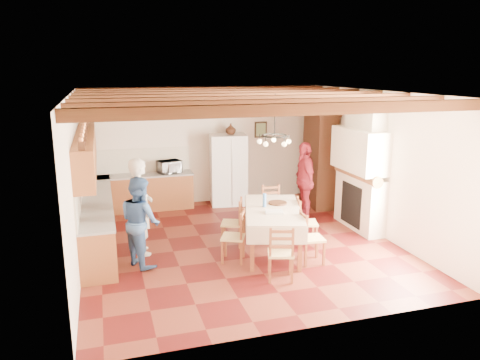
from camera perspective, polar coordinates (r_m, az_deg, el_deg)
The scene contains 31 objects.
floor at distance 9.47m, azimuth -0.06°, elevation -7.89°, with size 6.00×6.50×0.02m, color #480E0D.
ceiling at distance 8.83m, azimuth -0.07°, elevation 10.69°, with size 6.00×6.50×0.02m, color white.
wall_back at distance 12.13m, azimuth -4.47°, elevation 4.25°, with size 6.00×0.02×3.00m, color #F3E2CC.
wall_front at distance 6.09m, azimuth 8.77°, elevation -5.28°, with size 6.00×0.02×3.00m, color #F3E2CC.
wall_left at distance 8.68m, azimuth -19.46°, elevation -0.21°, with size 0.02×6.50×3.00m, color #F3E2CC.
wall_right at distance 10.28m, azimuth 16.24°, elevation 2.07°, with size 0.02×6.50×3.00m, color #F3E2CC.
ceiling_beams at distance 8.83m, azimuth -0.07°, elevation 10.04°, with size 6.00×6.30×0.16m, color #3D1B0E, non-canonical shape.
lower_cabinets_left at distance 9.97m, azimuth -16.96°, elevation -4.70°, with size 0.60×4.30×0.86m, color brown.
lower_cabinets_back at distance 11.83m, azimuth -11.41°, elevation -1.52°, with size 2.30×0.60×0.86m, color brown.
countertop_left at distance 9.84m, azimuth -17.14°, elevation -2.21°, with size 0.62×4.30×0.04m, color gray.
countertop_back at distance 11.72m, azimuth -11.51°, elevation 0.60°, with size 2.34×0.62×0.04m, color gray.
backsplash_left at distance 9.77m, azimuth -18.93°, elevation -0.51°, with size 0.03×4.30×0.60m, color beige.
backsplash_back at distance 11.94m, azimuth -11.71°, elevation 2.39°, with size 2.30×0.03×0.60m, color beige.
upper_cabinets at distance 9.64m, azimuth -18.28°, elevation 3.30°, with size 0.35×4.20×0.70m, color brown.
fireplace at distance 10.32m, azimuth 14.26°, elevation 1.66°, with size 0.56×1.60×2.80m, color #EDE2C8, non-canonical shape.
wall_picture at distance 12.47m, azimuth 2.54°, elevation 6.15°, with size 0.34×0.03×0.42m, color black.
refrigerator at distance 12.00m, azimuth -1.46°, elevation 1.29°, with size 0.90×0.74×1.81m, color white.
hutch at distance 12.03m, azimuth 9.64°, elevation 2.50°, with size 0.55×1.31×2.37m, color #3A180F, non-canonical shape.
dining_table at distance 8.85m, azimuth 4.06°, elevation -4.02°, with size 1.55×2.20×0.87m.
chandelier at distance 8.52m, azimuth 4.22°, elevation 5.42°, with size 0.47×0.47×0.03m, color black.
chair_left_near at distance 8.53m, azimuth -0.85°, elevation -6.83°, with size 0.42×0.40×0.96m, color brown, non-canonical shape.
chair_left_far at distance 9.26m, azimuth -0.99°, elevation -5.16°, with size 0.42×0.40×0.96m, color brown, non-canonical shape.
chair_right_near at distance 8.56m, azimuth 8.76°, elevation -6.92°, with size 0.42×0.40×0.96m, color brown, non-canonical shape.
chair_right_far at distance 9.37m, azimuth 8.14°, elevation -5.08°, with size 0.42×0.40×0.96m, color brown, non-canonical shape.
chair_end_near at distance 7.84m, azimuth 4.98°, elevation -8.76°, with size 0.42×0.40×0.96m, color brown, non-canonical shape.
chair_end_far at distance 10.19m, azimuth 4.01°, elevation -3.44°, with size 0.42×0.40×0.96m, color brown, non-canonical shape.
person_man at distance 8.95m, azimuth -11.99°, elevation -3.16°, with size 0.67×0.44×1.84m, color beige.
person_woman_blue at distance 8.46m, azimuth -12.06°, elevation -4.94°, with size 0.79×0.61×1.62m, color #365890.
person_woman_red at distance 10.95m, azimuth 7.83°, elevation -0.05°, with size 1.05×0.44×1.80m, color #B72B3D.
microwave at distance 11.75m, azimuth -8.61°, elevation 1.62°, with size 0.55×0.37×0.31m, color silver.
fridge_vase at distance 11.85m, azimuth -1.14°, elevation 6.24°, with size 0.26×0.26×0.27m, color #3A180F.
Camera 1 is at (-2.51, -8.45, 3.44)m, focal length 35.00 mm.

